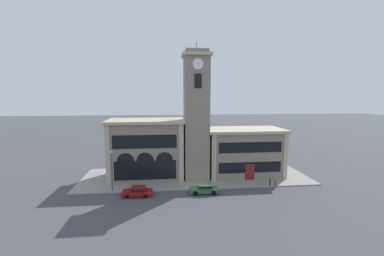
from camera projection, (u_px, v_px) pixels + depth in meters
name	position (u px, v px, depth m)	size (l,w,h in m)	color
ground_plane	(201.00, 190.00, 37.66)	(300.00, 300.00, 0.00)	#424247
sidewalk_kerb	(196.00, 176.00, 43.79)	(37.76, 12.45, 0.15)	gray
clock_tower	(196.00, 116.00, 41.60)	(4.60, 4.60, 22.11)	gray
town_hall_left_wing	(147.00, 149.00, 42.95)	(12.61, 7.76, 9.84)	gray
town_hall_right_wing	(244.00, 151.00, 44.85)	(13.33, 7.76, 8.11)	gray
parked_car_near	(138.00, 191.00, 35.32)	(4.08, 1.98, 1.32)	maroon
parked_car_mid	(204.00, 188.00, 36.31)	(4.13, 1.91, 1.34)	#285633
street_lamp	(112.00, 165.00, 36.53)	(0.36, 0.36, 5.87)	#4C4C51
bollard	(270.00, 182.00, 38.97)	(0.18, 0.18, 1.06)	black
fire_hydrant	(275.00, 183.00, 39.02)	(0.22, 0.22, 0.87)	red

